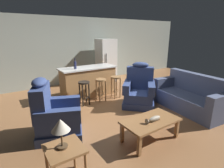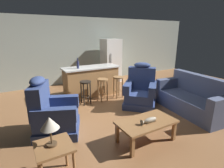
% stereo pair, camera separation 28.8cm
% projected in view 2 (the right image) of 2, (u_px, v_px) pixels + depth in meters
% --- Properties ---
extents(ground_plane, '(12.00, 12.00, 0.00)m').
position_uv_depth(ground_plane, '(112.00, 109.00, 4.73)').
color(ground_plane, brown).
extents(back_wall, '(12.00, 0.05, 2.60)m').
position_uv_depth(back_wall, '(73.00, 51.00, 6.97)').
color(back_wall, '#939E93').
rests_on(back_wall, ground_plane).
extents(coffee_table, '(1.10, 0.60, 0.42)m').
position_uv_depth(coffee_table, '(146.00, 124.00, 3.26)').
color(coffee_table, olive).
rests_on(coffee_table, ground_plane).
extents(fish_figurine, '(0.34, 0.10, 0.10)m').
position_uv_depth(fish_figurine, '(149.00, 120.00, 3.18)').
color(fish_figurine, '#4C3823').
rests_on(fish_figurine, coffee_table).
extents(couch, '(1.06, 1.98, 0.94)m').
position_uv_depth(couch, '(193.00, 99.00, 4.54)').
color(couch, '#4C5675').
rests_on(couch, ground_plane).
extents(recliner_near_lamp, '(1.10, 1.10, 1.20)m').
position_uv_depth(recliner_near_lamp, '(53.00, 114.00, 3.52)').
color(recliner_near_lamp, navy).
rests_on(recliner_near_lamp, ground_plane).
extents(recliner_near_island, '(1.19, 1.19, 1.20)m').
position_uv_depth(recliner_near_island, '(140.00, 91.00, 4.91)').
color(recliner_near_island, navy).
rests_on(recliner_near_island, ground_plane).
extents(end_table, '(0.48, 0.48, 0.56)m').
position_uv_depth(end_table, '(54.00, 152.00, 2.34)').
color(end_table, olive).
rests_on(end_table, ground_plane).
extents(table_lamp, '(0.24, 0.24, 0.41)m').
position_uv_depth(table_lamp, '(50.00, 124.00, 2.23)').
color(table_lamp, '#4C3823').
rests_on(table_lamp, end_table).
extents(kitchen_island, '(1.80, 0.70, 0.95)m').
position_uv_depth(kitchen_island, '(91.00, 81.00, 5.72)').
color(kitchen_island, '#9E7042').
rests_on(kitchen_island, ground_plane).
extents(bar_stool_left, '(0.32, 0.32, 0.68)m').
position_uv_depth(bar_stool_left, '(86.00, 88.00, 4.99)').
color(bar_stool_left, black).
rests_on(bar_stool_left, ground_plane).
extents(bar_stool_middle, '(0.32, 0.32, 0.68)m').
position_uv_depth(bar_stool_middle, '(103.00, 86.00, 5.25)').
color(bar_stool_middle, olive).
rests_on(bar_stool_middle, ground_plane).
extents(bar_stool_right, '(0.32, 0.32, 0.68)m').
position_uv_depth(bar_stool_right, '(118.00, 83.00, 5.51)').
color(bar_stool_right, olive).
rests_on(bar_stool_right, ground_plane).
extents(refrigerator, '(0.70, 0.69, 1.76)m').
position_uv_depth(refrigerator, '(111.00, 61.00, 7.28)').
color(refrigerator, white).
rests_on(refrigerator, ground_plane).
extents(bottle_tall_green, '(0.07, 0.07, 0.32)m').
position_uv_depth(bottle_tall_green, '(78.00, 64.00, 5.30)').
color(bottle_tall_green, '#23284C').
rests_on(bottle_tall_green, kitchen_island).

